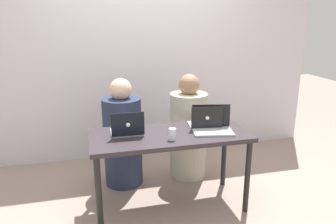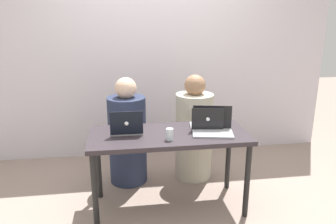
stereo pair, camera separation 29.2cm
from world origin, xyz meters
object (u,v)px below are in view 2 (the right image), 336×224
(person_on_right, at_px, (194,133))
(laptop_back_right, at_px, (206,124))
(person_on_left, at_px, (128,137))
(laptop_back_left, at_px, (127,128))
(laptop_front_right, at_px, (212,127))
(water_glass_center, at_px, (170,135))

(person_on_right, height_order, laptop_back_right, person_on_right)
(person_on_left, xyz_separation_m, laptop_back_right, (0.72, -0.49, 0.27))
(person_on_left, xyz_separation_m, laptop_back_left, (-0.01, -0.52, 0.28))
(person_on_left, xyz_separation_m, laptop_front_right, (0.75, -0.61, 0.28))
(laptop_back_left, bearing_deg, laptop_back_right, -176.97)
(person_on_left, height_order, water_glass_center, person_on_left)
(water_glass_center, bearing_deg, laptop_front_right, 16.59)
(laptop_front_right, relative_size, laptop_back_left, 1.36)
(laptop_back_left, bearing_deg, laptop_front_right, 174.10)
(person_on_right, height_order, water_glass_center, person_on_right)
(person_on_right, bearing_deg, laptop_front_right, 99.11)
(person_on_right, xyz_separation_m, laptop_back_left, (-0.73, -0.52, 0.27))
(person_on_right, distance_m, laptop_front_right, 0.67)
(person_on_left, height_order, person_on_right, person_on_right)
(person_on_left, xyz_separation_m, person_on_right, (0.72, 0.00, 0.00))
(person_on_left, relative_size, laptop_back_left, 3.97)
(laptop_front_right, bearing_deg, laptop_back_right, 113.24)
(laptop_back_left, bearing_deg, person_on_left, -89.96)
(person_on_right, distance_m, laptop_back_left, 0.94)
(person_on_right, relative_size, laptop_back_right, 3.64)
(person_on_left, height_order, laptop_front_right, person_on_left)
(person_on_right, xyz_separation_m, laptop_front_right, (0.03, -0.61, 0.27))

